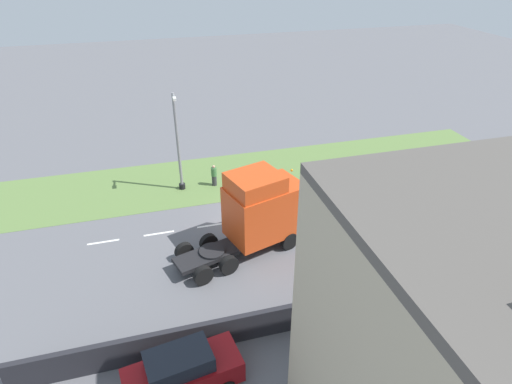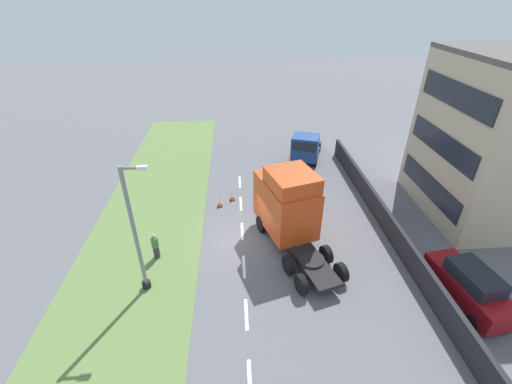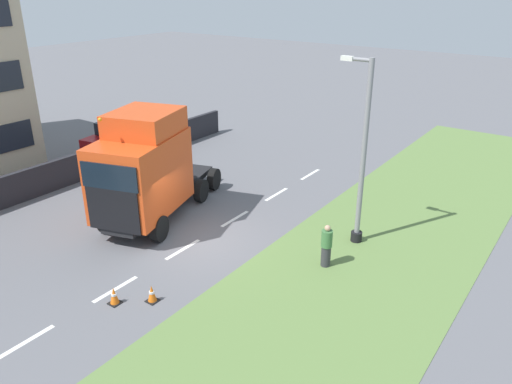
{
  "view_description": "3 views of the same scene",
  "coord_description": "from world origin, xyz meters",
  "px_view_note": "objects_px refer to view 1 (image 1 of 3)",
  "views": [
    {
      "loc": [
        21.65,
        -5.41,
        15.18
      ],
      "look_at": [
        0.87,
        0.32,
        2.48
      ],
      "focal_mm": 30.0,
      "sensor_mm": 36.0,
      "label": 1
    },
    {
      "loc": [
        -0.25,
        -16.36,
        13.25
      ],
      "look_at": [
        0.86,
        0.65,
        3.01
      ],
      "focal_mm": 24.0,
      "sensor_mm": 36.0,
      "label": 2
    },
    {
      "loc": [
        -11.74,
        12.63,
        9.36
      ],
      "look_at": [
        -2.19,
        -0.77,
        2.31
      ],
      "focal_mm": 35.0,
      "sensor_mm": 36.0,
      "label": 3
    }
  ],
  "objects_px": {
    "flatbed_truck": "(454,227)",
    "pedestrian": "(214,176)",
    "lamp_post": "(179,149)",
    "parked_car": "(182,372)",
    "traffic_cone_lead": "(313,201)",
    "traffic_cone_trailing": "(297,196)",
    "lorry_cab": "(260,211)"
  },
  "relations": [
    {
      "from": "flatbed_truck",
      "to": "traffic_cone_trailing",
      "type": "bearing_deg",
      "value": 60.8
    },
    {
      "from": "traffic_cone_lead",
      "to": "traffic_cone_trailing",
      "type": "xyz_separation_m",
      "value": [
        -0.87,
        -0.77,
        0.0
      ]
    },
    {
      "from": "lorry_cab",
      "to": "lamp_post",
      "type": "xyz_separation_m",
      "value": [
        -7.64,
        -3.53,
        0.75
      ]
    },
    {
      "from": "lorry_cab",
      "to": "lamp_post",
      "type": "bearing_deg",
      "value": -172.33
    },
    {
      "from": "lorry_cab",
      "to": "flatbed_truck",
      "type": "relative_size",
      "value": 1.35
    },
    {
      "from": "flatbed_truck",
      "to": "pedestrian",
      "type": "relative_size",
      "value": 3.6
    },
    {
      "from": "parked_car",
      "to": "pedestrian",
      "type": "bearing_deg",
      "value": 156.29
    },
    {
      "from": "parked_car",
      "to": "flatbed_truck",
      "type": "bearing_deg",
      "value": 98.56
    },
    {
      "from": "lorry_cab",
      "to": "parked_car",
      "type": "bearing_deg",
      "value": -50.86
    },
    {
      "from": "parked_car",
      "to": "pedestrian",
      "type": "distance_m",
      "value": 16.17
    },
    {
      "from": "flatbed_truck",
      "to": "parked_car",
      "type": "xyz_separation_m",
      "value": [
        4.96,
        -15.78,
        -0.42
      ]
    },
    {
      "from": "lamp_post",
      "to": "parked_car",
      "type": "bearing_deg",
      "value": -6.7
    },
    {
      "from": "lamp_post",
      "to": "traffic_cone_lead",
      "type": "height_order",
      "value": "lamp_post"
    },
    {
      "from": "lorry_cab",
      "to": "traffic_cone_trailing",
      "type": "bearing_deg",
      "value": 120.34
    },
    {
      "from": "parked_car",
      "to": "lamp_post",
      "type": "relative_size",
      "value": 0.67
    },
    {
      "from": "lorry_cab",
      "to": "traffic_cone_trailing",
      "type": "xyz_separation_m",
      "value": [
        -4.15,
        3.81,
        -2.07
      ]
    },
    {
      "from": "lamp_post",
      "to": "flatbed_truck",
      "type": "bearing_deg",
      "value": 52.4
    },
    {
      "from": "flatbed_truck",
      "to": "lamp_post",
      "type": "xyz_separation_m",
      "value": [
        -10.73,
        -13.94,
        1.72
      ]
    },
    {
      "from": "pedestrian",
      "to": "traffic_cone_lead",
      "type": "distance_m",
      "value": 7.25
    },
    {
      "from": "pedestrian",
      "to": "traffic_cone_lead",
      "type": "height_order",
      "value": "pedestrian"
    },
    {
      "from": "flatbed_truck",
      "to": "pedestrian",
      "type": "distance_m",
      "value": 15.81
    },
    {
      "from": "flatbed_truck",
      "to": "parked_car",
      "type": "distance_m",
      "value": 16.55
    },
    {
      "from": "lamp_post",
      "to": "lorry_cab",
      "type": "bearing_deg",
      "value": 24.81
    },
    {
      "from": "lamp_post",
      "to": "pedestrian",
      "type": "xyz_separation_m",
      "value": [
        0.06,
        2.29,
        -2.32
      ]
    },
    {
      "from": "flatbed_truck",
      "to": "traffic_cone_lead",
      "type": "xyz_separation_m",
      "value": [
        -6.37,
        -5.84,
        -1.1
      ]
    },
    {
      "from": "lorry_cab",
      "to": "traffic_cone_trailing",
      "type": "distance_m",
      "value": 6.0
    },
    {
      "from": "traffic_cone_lead",
      "to": "lamp_post",
      "type": "bearing_deg",
      "value": -118.29
    },
    {
      "from": "lorry_cab",
      "to": "traffic_cone_trailing",
      "type": "height_order",
      "value": "lorry_cab"
    },
    {
      "from": "lorry_cab",
      "to": "parked_car",
      "type": "relative_size",
      "value": 1.66
    },
    {
      "from": "flatbed_truck",
      "to": "lamp_post",
      "type": "relative_size",
      "value": 0.83
    },
    {
      "from": "parked_car",
      "to": "lamp_post",
      "type": "xyz_separation_m",
      "value": [
        -15.69,
        1.84,
        2.14
      ]
    },
    {
      "from": "lorry_cab",
      "to": "pedestrian",
      "type": "bearing_deg",
      "value": 172.16
    }
  ]
}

